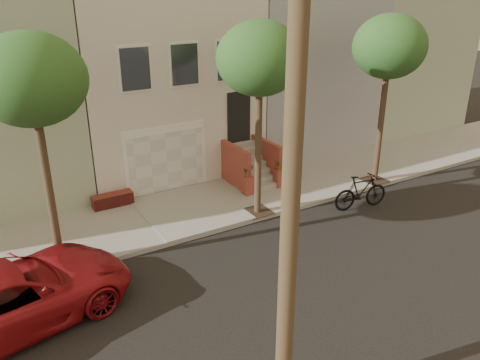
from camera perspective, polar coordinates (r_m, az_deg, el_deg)
ground at (r=13.49m, az=7.51°, el=-11.56°), size 90.00×90.00×0.00m
sidewalk at (r=17.37m, az=-3.32°, el=-2.87°), size 40.00×3.70×0.15m
house_row at (r=21.42m, az=-10.96°, el=11.72°), size 33.10×11.70×7.00m
tree_left at (r=12.84m, az=-23.32°, el=10.59°), size 2.70×2.57×6.30m
tree_mid at (r=15.11m, az=2.32°, el=13.91°), size 2.70×2.57×6.30m
tree_right at (r=18.65m, az=17.15°, el=14.62°), size 2.70×2.57×6.30m
pickup_truck at (r=12.60m, az=-25.27°, el=-12.29°), size 6.02×3.75×1.55m
motorcycle at (r=17.52m, az=14.01°, el=-1.35°), size 2.15×0.92×1.25m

